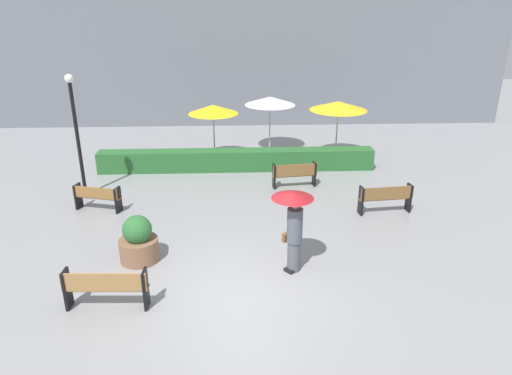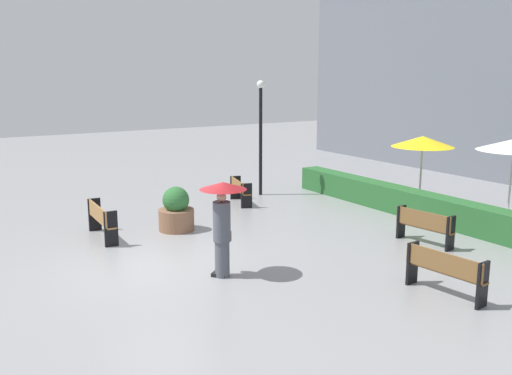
# 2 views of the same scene
# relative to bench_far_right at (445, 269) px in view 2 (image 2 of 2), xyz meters

# --- Properties ---
(ground_plane) EXTENTS (60.00, 60.00, 0.00)m
(ground_plane) POSITION_rel_bench_far_right_xyz_m (-4.50, -4.14, -0.55)
(ground_plane) COLOR gray
(bench_far_right) EXTENTS (1.72, 0.50, 0.91)m
(bench_far_right) POSITION_rel_bench_far_right_xyz_m (0.00, 0.00, 0.00)
(bench_far_right) COLOR brown
(bench_far_right) RESTS_ON ground
(bench_back_row) EXTENTS (1.61, 0.52, 0.88)m
(bench_back_row) POSITION_rel_bench_far_right_xyz_m (-2.58, 2.32, -0.03)
(bench_back_row) COLOR brown
(bench_back_row) RESTS_ON ground
(bench_near_left) EXTENTS (1.83, 0.42, 0.92)m
(bench_near_left) POSITION_rel_bench_far_right_xyz_m (-7.49, -4.60, 0.01)
(bench_near_left) COLOR #9E7242
(bench_near_left) RESTS_ON ground
(bench_far_left) EXTENTS (1.55, 0.73, 0.82)m
(bench_far_left) POSITION_rel_bench_far_right_xyz_m (-9.06, 0.60, -0.06)
(bench_far_left) COLOR olive
(bench_far_left) RESTS_ON ground
(pedestrian_with_umbrella) EXTENTS (1.01, 1.01, 2.08)m
(pedestrian_with_umbrella) POSITION_rel_bench_far_right_xyz_m (-3.29, -3.19, 0.82)
(pedestrian_with_umbrella) COLOR #4C515B
(pedestrian_with_umbrella) RESTS_ON ground
(planter_pot) EXTENTS (0.99, 0.99, 1.25)m
(planter_pot) POSITION_rel_bench_far_right_xyz_m (-7.17, -2.57, -0.01)
(planter_pot) COLOR brown
(planter_pot) RESTS_ON ground
(lamp_post) EXTENTS (0.28, 0.28, 4.10)m
(lamp_post) POSITION_rel_bench_far_right_xyz_m (-9.86, 1.94, 1.95)
(lamp_post) COLOR black
(lamp_post) RESTS_ON ground
(patio_umbrella_yellow) EXTENTS (2.01, 2.01, 2.34)m
(patio_umbrella_yellow) POSITION_rel_bench_far_right_xyz_m (-5.53, 5.43, 1.62)
(patio_umbrella_yellow) COLOR silver
(patio_umbrella_yellow) RESTS_ON ground
(hedge_strip) EXTENTS (10.73, 0.70, 0.81)m
(hedge_strip) POSITION_rel_bench_far_right_xyz_m (-4.62, 4.26, -0.14)
(hedge_strip) COLOR #28602D
(hedge_strip) RESTS_ON ground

